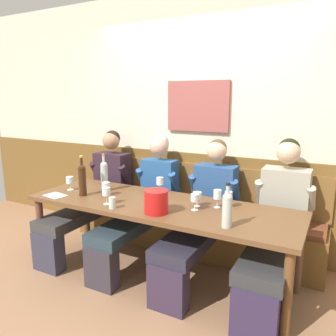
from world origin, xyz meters
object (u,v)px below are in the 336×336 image
object	(u,v)px
wine_glass_right_end	(160,181)
wine_glass_center_front	(195,199)
wall_bench	(189,225)
water_tumbler_center	(112,203)
wine_bottle_clear_water	(104,175)
person_center_right_seat	(203,211)
person_center_left_seat	(144,200)
wine_glass_by_bottle	(70,180)
wine_bottle_green_tall	(227,209)
wine_glass_left_end	(229,196)
person_right_seat	(96,190)
wine_bottle_amber_mid	(82,179)
person_left_seat	(278,219)
wine_glass_center_rear	(106,186)
wine_glass_mid_right	(217,195)
ice_bucket	(156,202)
wine_glass_mid_left	(106,192)
dining_table	(159,211)
wine_glass_near_bucket	(197,196)

from	to	relation	value
wine_glass_right_end	wine_glass_center_front	bearing A→B (deg)	-32.41
wall_bench	water_tumbler_center	distance (m)	1.14
wall_bench	wine_bottle_clear_water	bearing A→B (deg)	-140.43
wall_bench	person_center_right_seat	world-z (taller)	person_center_right_seat
person_center_left_seat	wine_glass_by_bottle	world-z (taller)	person_center_left_seat
wine_bottle_green_tall	wine_glass_left_end	xyz separation A→B (m)	(-0.13, 0.43, -0.04)
person_right_seat	wine_glass_right_end	xyz separation A→B (m)	(0.85, -0.02, 0.21)
person_center_right_seat	wine_bottle_amber_mid	size ratio (longest dim) A/B	3.16
person_left_seat	wine_bottle_clear_water	world-z (taller)	person_left_seat
wine_glass_center_rear	wine_glass_mid_right	bearing A→B (deg)	8.48
ice_bucket	wine_bottle_green_tall	size ratio (longest dim) A/B	0.59
person_left_seat	wine_glass_left_end	size ratio (longest dim) A/B	9.07
wine_bottle_green_tall	wine_bottle_clear_water	bearing A→B (deg)	165.97
wine_bottle_amber_mid	wine_glass_mid_left	distance (m)	0.39
dining_table	water_tumbler_center	xyz separation A→B (m)	(-0.29, -0.31, 0.12)
person_right_seat	dining_table	bearing A→B (deg)	-18.03
person_center_left_seat	ice_bucket	xyz separation A→B (m)	(0.46, -0.54, 0.20)
person_left_seat	wine_glass_center_front	world-z (taller)	person_left_seat
wine_glass_mid_right	wine_glass_center_front	world-z (taller)	wine_glass_mid_right
wine_glass_by_bottle	wine_glass_right_end	size ratio (longest dim) A/B	0.91
wine_glass_left_end	wine_glass_mid_left	distance (m)	1.08
person_right_seat	water_tumbler_center	xyz separation A→B (m)	(0.73, -0.64, 0.15)
wine_bottle_amber_mid	wine_glass_near_bucket	world-z (taller)	wine_bottle_amber_mid
wine_bottle_clear_water	person_left_seat	bearing A→B (deg)	8.12
wine_glass_center_front	wine_glass_center_rear	distance (m)	0.94
ice_bucket	wine_glass_mid_left	xyz separation A→B (m)	(-0.51, -0.01, 0.01)
ice_bucket	wine_glass_center_rear	distance (m)	0.71
wine_glass_right_end	wine_bottle_green_tall	bearing A→B (deg)	-32.83
water_tumbler_center	wine_glass_near_bucket	bearing A→B (deg)	32.40
wine_bottle_amber_mid	wine_glass_mid_left	xyz separation A→B (m)	(0.37, -0.11, -0.06)
wall_bench	wine_glass_left_end	distance (m)	0.94
wine_glass_mid_left	wine_glass_center_rear	distance (m)	0.28
person_center_left_seat	wine_glass_left_end	xyz separation A→B (m)	(0.95, -0.13, 0.21)
dining_table	ice_bucket	world-z (taller)	ice_bucket
wine_glass_center_front	wine_glass_mid_right	bearing A→B (deg)	46.37
dining_table	ice_bucket	distance (m)	0.30
wine_glass_mid_left	water_tumbler_center	bearing A→B (deg)	-30.59
person_center_right_seat	wine_bottle_clear_water	world-z (taller)	person_center_right_seat
wine_bottle_green_tall	wine_glass_right_end	xyz separation A→B (m)	(-0.88, 0.57, -0.03)
person_right_seat	person_center_left_seat	distance (m)	0.66
person_left_seat	water_tumbler_center	size ratio (longest dim) A/B	13.13
wine_bottle_clear_water	wine_bottle_green_tall	world-z (taller)	wine_bottle_clear_water
ice_bucket	wine_glass_near_bucket	size ratio (longest dim) A/B	1.55
person_right_seat	wine_glass_right_end	world-z (taller)	person_right_seat
wine_glass_near_bucket	water_tumbler_center	world-z (taller)	wine_glass_near_bucket
person_left_seat	wine_glass_right_end	distance (m)	1.17
person_center_left_seat	ice_bucket	world-z (taller)	person_center_left_seat
wall_bench	wine_glass_left_end	world-z (taller)	wall_bench
wine_bottle_amber_mid	person_center_right_seat	bearing A→B (deg)	22.54
wine_bottle_clear_water	wine_glass_mid_left	world-z (taller)	wine_bottle_clear_water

